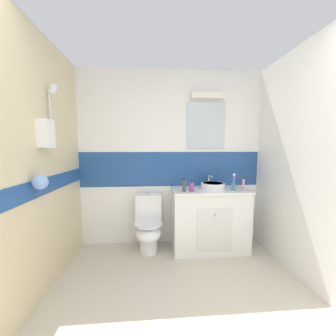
{
  "coord_description": "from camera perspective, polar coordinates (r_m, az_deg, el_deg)",
  "views": [
    {
      "loc": [
        -0.27,
        -0.4,
        1.41
      ],
      "look_at": [
        -0.08,
        2.01,
        1.16
      ],
      "focal_mm": 20.75,
      "sensor_mm": 36.0,
      "label": 1
    }
  ],
  "objects": [
    {
      "name": "ground_plane",
      "position": [
        2.16,
        4.56,
        -35.46
      ],
      "size": [
        3.2,
        3.48,
        0.04
      ],
      "primitive_type": "cube",
      "color": "beige"
    },
    {
      "name": "wall_back_tiled",
      "position": [
        2.87,
        1.0,
        2.94
      ],
      "size": [
        3.2,
        0.2,
        2.5
      ],
      "color": "white",
      "rests_on": "ground_plane"
    },
    {
      "name": "wall_left_shower_alcove",
      "position": [
        1.94,
        -38.4,
        -0.01
      ],
      "size": [
        0.24,
        3.48,
        2.5
      ],
      "color": "beige",
      "rests_on": "ground_plane"
    },
    {
      "name": "wall_right_plain",
      "position": [
        2.28,
        40.68,
        0.52
      ],
      "size": [
        0.1,
        3.48,
        2.5
      ],
      "primitive_type": "cube",
      "color": "white",
      "rests_on": "ground_plane"
    },
    {
      "name": "vanity_cabinet",
      "position": [
        2.84,
        11.94,
        -14.43
      ],
      "size": [
        1.03,
        0.52,
        0.85
      ],
      "color": "white",
      "rests_on": "ground_plane"
    },
    {
      "name": "sink_basin",
      "position": [
        2.75,
        12.98,
        -4.98
      ],
      "size": [
        0.32,
        0.37,
        0.17
      ],
      "color": "white",
      "rests_on": "vanity_cabinet"
    },
    {
      "name": "toilet",
      "position": [
        2.76,
        -5.76,
        -16.39
      ],
      "size": [
        0.37,
        0.5,
        0.78
      ],
      "color": "white",
      "rests_on": "ground_plane"
    },
    {
      "name": "toothbrush_cup",
      "position": [
        2.71,
        18.66,
        -4.89
      ],
      "size": [
        0.06,
        0.06,
        0.23
      ],
      "color": "#4C7299",
      "rests_on": "vanity_cabinet"
    },
    {
      "name": "soap_dispenser",
      "position": [
        2.51,
        6.97,
        -5.58
      ],
      "size": [
        0.06,
        0.06,
        0.16
      ],
      "color": "#993F99",
      "rests_on": "vanity_cabinet"
    },
    {
      "name": "toothpaste_tube_upright",
      "position": [
        2.73,
        21.28,
        -4.5
      ],
      "size": [
        0.03,
        0.03,
        0.17
      ],
      "color": "pink",
      "rests_on": "vanity_cabinet"
    },
    {
      "name": "deodorant_spray_can",
      "position": [
        2.5,
        4.8,
        -5.11
      ],
      "size": [
        0.05,
        0.05,
        0.17
      ],
      "color": "#4C4C51",
      "rests_on": "vanity_cabinet"
    }
  ]
}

